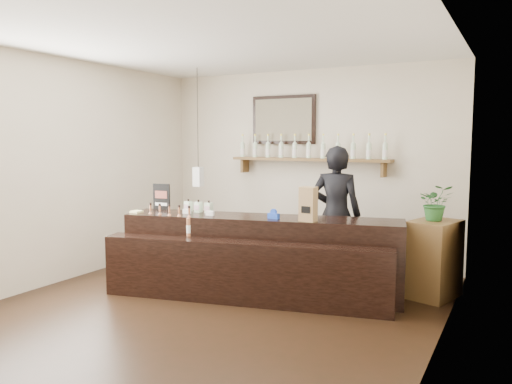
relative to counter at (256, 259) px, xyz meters
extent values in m
plane|color=black|center=(-0.19, -0.58, -0.42)|extent=(5.00, 5.00, 0.00)
plane|color=beige|center=(-0.19, 1.92, 0.98)|extent=(4.50, 0.00, 4.50)
plane|color=beige|center=(-2.44, -0.58, 0.98)|extent=(0.00, 5.00, 5.00)
plane|color=beige|center=(2.06, -0.58, 0.98)|extent=(0.00, 5.00, 5.00)
plane|color=white|center=(-0.19, -0.58, 2.38)|extent=(5.00, 5.00, 0.00)
cube|color=brown|center=(-0.09, 1.79, 1.08)|extent=(2.40, 0.25, 0.04)
cube|color=brown|center=(-1.17, 1.82, 0.96)|extent=(0.04, 0.20, 0.20)
cube|color=brown|center=(0.99, 1.82, 0.96)|extent=(0.04, 0.20, 0.20)
cube|color=black|center=(-0.54, 1.89, 1.66)|extent=(1.02, 0.04, 0.72)
cube|color=#413A2A|center=(-0.54, 1.86, 1.66)|extent=(0.92, 0.01, 0.62)
cube|color=white|center=(-1.49, 1.02, 0.83)|extent=(0.12, 0.12, 0.28)
cylinder|color=black|center=(-1.49, 1.02, 1.67)|extent=(0.01, 0.01, 1.41)
cylinder|color=silver|center=(-1.19, 1.79, 1.20)|extent=(0.07, 0.07, 0.20)
cone|color=silver|center=(-1.19, 1.79, 1.33)|extent=(0.07, 0.07, 0.05)
cylinder|color=silver|center=(-1.19, 1.79, 1.39)|extent=(0.02, 0.02, 0.07)
cylinder|color=#F2E347|center=(-1.19, 1.79, 1.43)|extent=(0.03, 0.03, 0.02)
cylinder|color=white|center=(-1.19, 1.79, 1.18)|extent=(0.07, 0.07, 0.09)
cylinder|color=silver|center=(-0.97, 1.79, 1.20)|extent=(0.07, 0.07, 0.20)
cone|color=silver|center=(-0.97, 1.79, 1.33)|extent=(0.07, 0.07, 0.05)
cylinder|color=silver|center=(-0.97, 1.79, 1.39)|extent=(0.02, 0.02, 0.07)
cylinder|color=#F2E347|center=(-0.97, 1.79, 1.43)|extent=(0.03, 0.03, 0.02)
cylinder|color=white|center=(-0.97, 1.79, 1.18)|extent=(0.07, 0.07, 0.09)
cylinder|color=silver|center=(-0.75, 1.79, 1.20)|extent=(0.07, 0.07, 0.20)
cone|color=silver|center=(-0.75, 1.79, 1.33)|extent=(0.07, 0.07, 0.05)
cylinder|color=silver|center=(-0.75, 1.79, 1.39)|extent=(0.02, 0.02, 0.07)
cylinder|color=#F2E347|center=(-0.75, 1.79, 1.43)|extent=(0.03, 0.03, 0.02)
cylinder|color=white|center=(-0.75, 1.79, 1.18)|extent=(0.07, 0.07, 0.09)
cylinder|color=silver|center=(-0.53, 1.79, 1.20)|extent=(0.07, 0.07, 0.20)
cone|color=silver|center=(-0.53, 1.79, 1.33)|extent=(0.07, 0.07, 0.05)
cylinder|color=silver|center=(-0.53, 1.79, 1.39)|extent=(0.02, 0.02, 0.07)
cylinder|color=#F2E347|center=(-0.53, 1.79, 1.43)|extent=(0.03, 0.03, 0.02)
cylinder|color=white|center=(-0.53, 1.79, 1.18)|extent=(0.07, 0.07, 0.09)
cylinder|color=silver|center=(-0.31, 1.79, 1.20)|extent=(0.07, 0.07, 0.20)
cone|color=silver|center=(-0.31, 1.79, 1.33)|extent=(0.07, 0.07, 0.05)
cylinder|color=silver|center=(-0.31, 1.79, 1.39)|extent=(0.02, 0.02, 0.07)
cylinder|color=#F2E347|center=(-0.31, 1.79, 1.43)|extent=(0.03, 0.03, 0.02)
cylinder|color=white|center=(-0.31, 1.79, 1.18)|extent=(0.07, 0.07, 0.09)
cylinder|color=silver|center=(-0.09, 1.79, 1.20)|extent=(0.07, 0.07, 0.20)
cone|color=silver|center=(-0.09, 1.79, 1.33)|extent=(0.07, 0.07, 0.05)
cylinder|color=silver|center=(-0.09, 1.79, 1.39)|extent=(0.02, 0.02, 0.07)
cylinder|color=#F2E347|center=(-0.09, 1.79, 1.43)|extent=(0.03, 0.03, 0.02)
cylinder|color=white|center=(-0.09, 1.79, 1.18)|extent=(0.07, 0.07, 0.09)
cylinder|color=silver|center=(0.13, 1.79, 1.20)|extent=(0.07, 0.07, 0.20)
cone|color=silver|center=(0.13, 1.79, 1.33)|extent=(0.07, 0.07, 0.05)
cylinder|color=silver|center=(0.13, 1.79, 1.39)|extent=(0.02, 0.02, 0.07)
cylinder|color=#F2E347|center=(0.13, 1.79, 1.43)|extent=(0.03, 0.03, 0.02)
cylinder|color=white|center=(0.13, 1.79, 1.18)|extent=(0.07, 0.07, 0.09)
cylinder|color=silver|center=(0.35, 1.79, 1.20)|extent=(0.07, 0.07, 0.20)
cone|color=silver|center=(0.35, 1.79, 1.33)|extent=(0.07, 0.07, 0.05)
cylinder|color=silver|center=(0.35, 1.79, 1.39)|extent=(0.02, 0.02, 0.07)
cylinder|color=#F2E347|center=(0.35, 1.79, 1.43)|extent=(0.03, 0.03, 0.02)
cylinder|color=white|center=(0.35, 1.79, 1.18)|extent=(0.07, 0.07, 0.09)
cylinder|color=silver|center=(0.57, 1.79, 1.20)|extent=(0.07, 0.07, 0.20)
cone|color=silver|center=(0.57, 1.79, 1.33)|extent=(0.07, 0.07, 0.05)
cylinder|color=silver|center=(0.57, 1.79, 1.39)|extent=(0.02, 0.02, 0.07)
cylinder|color=#F2E347|center=(0.57, 1.79, 1.43)|extent=(0.03, 0.03, 0.02)
cylinder|color=white|center=(0.57, 1.79, 1.18)|extent=(0.07, 0.07, 0.09)
cylinder|color=silver|center=(0.79, 1.79, 1.20)|extent=(0.07, 0.07, 0.20)
cone|color=silver|center=(0.79, 1.79, 1.33)|extent=(0.07, 0.07, 0.05)
cylinder|color=silver|center=(0.79, 1.79, 1.39)|extent=(0.02, 0.02, 0.07)
cylinder|color=#F2E347|center=(0.79, 1.79, 1.43)|extent=(0.03, 0.03, 0.02)
cylinder|color=white|center=(0.79, 1.79, 1.18)|extent=(0.07, 0.07, 0.09)
cylinder|color=silver|center=(1.01, 1.79, 1.20)|extent=(0.07, 0.07, 0.20)
cone|color=silver|center=(1.01, 1.79, 1.33)|extent=(0.07, 0.07, 0.05)
cylinder|color=silver|center=(1.01, 1.79, 1.39)|extent=(0.02, 0.02, 0.07)
cylinder|color=#F2E347|center=(1.01, 1.79, 1.43)|extent=(0.03, 0.03, 0.02)
cylinder|color=white|center=(1.01, 1.79, 1.18)|extent=(0.07, 0.07, 0.09)
cube|color=black|center=(0.01, 0.12, 0.03)|extent=(3.26, 1.27, 0.90)
cube|color=black|center=(0.01, -0.31, -0.08)|extent=(3.20, 0.99, 0.68)
cube|color=white|center=(-0.89, -0.09, 0.50)|extent=(0.10, 0.04, 0.05)
cube|color=white|center=(-0.56, -0.09, 0.50)|extent=(0.10, 0.04, 0.05)
cube|color=#F4F095|center=(-1.49, -0.31, 0.32)|extent=(0.12, 0.12, 0.12)
cube|color=#F4F095|center=(-1.49, -0.31, 0.44)|extent=(0.12, 0.12, 0.12)
cube|color=silver|center=(-0.99, 0.07, 0.54)|extent=(0.08, 0.08, 0.13)
cube|color=#D3A4B3|center=(-0.99, 0.03, 0.54)|extent=(0.07, 0.00, 0.06)
cylinder|color=black|center=(-0.99, 0.07, 0.61)|extent=(0.02, 0.02, 0.03)
cube|color=silver|center=(-0.83, 0.07, 0.54)|extent=(0.08, 0.08, 0.13)
cube|color=#D3A4B3|center=(-0.83, 0.03, 0.54)|extent=(0.07, 0.00, 0.06)
cylinder|color=black|center=(-0.83, 0.07, 0.61)|extent=(0.02, 0.02, 0.03)
cube|color=silver|center=(-0.68, 0.07, 0.54)|extent=(0.08, 0.08, 0.13)
cube|color=#D3A4B3|center=(-0.68, 0.03, 0.54)|extent=(0.07, 0.00, 0.06)
cylinder|color=black|center=(-0.68, 0.07, 0.61)|extent=(0.02, 0.02, 0.03)
cylinder|color=#A35C37|center=(-1.27, -0.31, 0.36)|extent=(0.07, 0.07, 0.20)
cone|color=#A35C37|center=(-1.27, -0.31, 0.49)|extent=(0.07, 0.07, 0.05)
cylinder|color=#A35C37|center=(-1.27, -0.31, 0.55)|extent=(0.02, 0.02, 0.07)
cylinder|color=black|center=(-1.27, -0.31, 0.59)|extent=(0.03, 0.03, 0.02)
cylinder|color=white|center=(-1.27, -0.31, 0.34)|extent=(0.07, 0.07, 0.09)
cylinder|color=#A35C37|center=(-1.13, -0.31, 0.36)|extent=(0.07, 0.07, 0.20)
cone|color=#A35C37|center=(-1.13, -0.31, 0.49)|extent=(0.07, 0.07, 0.05)
cylinder|color=#A35C37|center=(-1.13, -0.31, 0.55)|extent=(0.02, 0.02, 0.07)
cylinder|color=black|center=(-1.13, -0.31, 0.59)|extent=(0.03, 0.03, 0.02)
cylinder|color=white|center=(-1.13, -0.31, 0.34)|extent=(0.07, 0.07, 0.09)
cylinder|color=#A35C37|center=(-0.99, -0.31, 0.36)|extent=(0.07, 0.07, 0.20)
cone|color=#A35C37|center=(-0.99, -0.31, 0.49)|extent=(0.07, 0.07, 0.05)
cylinder|color=#A35C37|center=(-0.99, -0.31, 0.55)|extent=(0.02, 0.02, 0.07)
cylinder|color=black|center=(-0.99, -0.31, 0.59)|extent=(0.03, 0.03, 0.02)
cylinder|color=white|center=(-0.99, -0.31, 0.34)|extent=(0.07, 0.07, 0.09)
cylinder|color=#A35C37|center=(-0.84, -0.31, 0.36)|extent=(0.07, 0.07, 0.20)
cone|color=#A35C37|center=(-0.84, -0.31, 0.49)|extent=(0.07, 0.07, 0.05)
cylinder|color=#A35C37|center=(-0.84, -0.31, 0.55)|extent=(0.02, 0.02, 0.07)
cylinder|color=black|center=(-0.84, -0.31, 0.59)|extent=(0.03, 0.03, 0.02)
cylinder|color=white|center=(-0.84, -0.31, 0.34)|extent=(0.07, 0.07, 0.09)
cylinder|color=#A35C37|center=(-0.70, -0.31, 0.36)|extent=(0.07, 0.07, 0.20)
cone|color=#A35C37|center=(-0.70, -0.31, 0.49)|extent=(0.07, 0.07, 0.05)
cylinder|color=#A35C37|center=(-0.70, -0.31, 0.55)|extent=(0.02, 0.02, 0.07)
cylinder|color=black|center=(-0.70, -0.31, 0.59)|extent=(0.03, 0.03, 0.02)
cylinder|color=white|center=(-0.70, -0.31, 0.34)|extent=(0.07, 0.07, 0.09)
cube|color=black|center=(-1.38, 0.04, 0.64)|extent=(0.24, 0.05, 0.33)
cube|color=brown|center=(-1.38, 0.03, 0.67)|extent=(0.17, 0.03, 0.09)
cube|color=white|center=(-1.38, 0.03, 0.55)|extent=(0.17, 0.03, 0.04)
cube|color=#99724A|center=(0.61, 0.07, 0.67)|extent=(0.18, 0.14, 0.38)
cube|color=black|center=(0.61, 0.00, 0.61)|extent=(0.11, 0.01, 0.08)
cube|color=blue|center=(0.20, 0.05, 0.51)|extent=(0.14, 0.07, 0.06)
cylinder|color=blue|center=(0.20, 0.05, 0.55)|extent=(0.07, 0.04, 0.07)
cube|color=brown|center=(1.81, 0.90, 0.02)|extent=(0.59, 0.70, 0.88)
imported|color=#266028|center=(1.81, 0.90, 0.66)|extent=(0.44, 0.41, 0.41)
imported|color=black|center=(0.62, 0.97, 0.55)|extent=(0.75, 0.54, 1.94)
camera|label=1|loc=(2.65, -4.93, 1.36)|focal=35.00mm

